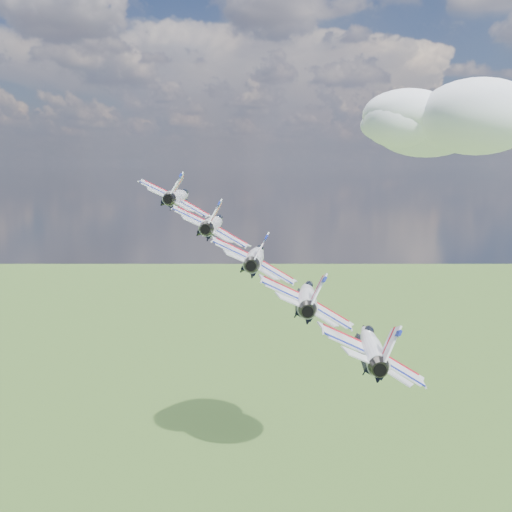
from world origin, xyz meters
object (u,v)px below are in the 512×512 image
(jet_3, at_px, (307,296))
(jet_4, at_px, (370,345))
(jet_2, at_px, (256,256))
(jet_1, at_px, (214,223))
(jet_0, at_px, (179,196))

(jet_3, xyz_separation_m, jet_4, (7.98, -7.04, -3.46))
(jet_2, distance_m, jet_3, 11.19)
(jet_1, relative_size, jet_2, 1.00)
(jet_2, xyz_separation_m, jet_3, (7.98, -7.04, -3.46))
(jet_1, height_order, jet_2, jet_1)
(jet_0, bearing_deg, jet_3, -51.47)
(jet_2, height_order, jet_3, jet_2)
(jet_1, distance_m, jet_2, 11.19)
(jet_3, distance_m, jet_4, 11.19)
(jet_0, height_order, jet_2, jet_0)
(jet_2, bearing_deg, jet_1, 128.53)
(jet_2, relative_size, jet_4, 1.00)
(jet_1, xyz_separation_m, jet_3, (15.96, -14.07, -6.92))
(jet_4, bearing_deg, jet_0, 128.53)
(jet_0, relative_size, jet_3, 1.00)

